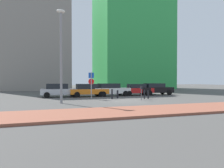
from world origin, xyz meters
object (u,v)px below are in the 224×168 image
Objects in this scene: parked_car_silver at (59,90)px; street_lamp at (61,49)px; parking_sign_post at (91,82)px; parked_car_red at (137,89)px; traffic_bollard_mid at (118,94)px; parking_meter at (141,91)px; traffic_bollard_far at (144,94)px; traffic_bollard_near at (148,94)px; parked_car_orange at (88,90)px; parked_car_black at (155,89)px; parked_car_white at (110,89)px; traffic_bollard_edge at (112,94)px.

parked_car_silver is 0.56× the size of street_lamp.
street_lamp is at bearing -137.20° from parking_sign_post.
traffic_bollard_mid is (-3.82, -3.23, -0.33)m from parked_car_red.
parking_meter is at bearing -41.65° from parked_car_silver.
street_lamp reaches higher than traffic_bollard_far.
street_lamp reaches higher than traffic_bollard_near.
parked_car_orange is at bearing 127.98° from traffic_bollard_mid.
parked_car_red is at bearing 32.39° from street_lamp.
traffic_bollard_near reaches higher than traffic_bollard_mid.
parked_car_black is 14.56m from street_lamp.
parked_car_black is 5.27× the size of traffic_bollard_mid.
traffic_bollard_mid is at bearing 116.95° from parking_meter.
parked_car_orange is at bearing 138.71° from traffic_bollard_near.
parking_meter is (4.31, -2.73, -0.84)m from parking_sign_post.
parking_meter is 1.56× the size of traffic_bollard_mid.
traffic_bollard_edge is at bearing -106.43° from parked_car_white.
parked_car_red is 6.48m from parking_meter.
parked_car_red is (3.53, -0.00, -0.04)m from parked_car_white.
parked_car_orange is 4.05m from traffic_bollard_mid.
parking_sign_post reaches higher than parked_car_red.
traffic_bollard_mid is at bearing 152.14° from traffic_bollard_near.
parked_car_white is at bearing 178.95° from parked_car_black.
parked_car_orange is at bearing 179.60° from parked_car_black.
traffic_bollard_mid is at bearing -154.03° from parked_car_black.
parked_car_orange reaches higher than traffic_bollard_near.
parking_meter is at bearing -56.84° from parked_car_orange.
street_lamp is (-3.31, -3.07, 2.84)m from parking_sign_post.
street_lamp is at bearing -147.61° from parked_car_red.
parked_car_orange is 3.40m from parking_sign_post.
parked_car_white is 0.58× the size of street_lamp.
traffic_bollard_near is (5.75, -1.45, -1.28)m from parking_sign_post.
parked_car_silver reaches higher than parked_car_orange.
parked_car_black is 6.39m from traffic_bollard_far.
parked_car_red is 12.47m from street_lamp.
parking_sign_post is (-0.41, -3.24, 0.93)m from parked_car_orange.
parked_car_red is 3.03× the size of parking_meter.
parking_sign_post reaches higher than traffic_bollard_mid.
parked_car_black reaches higher than parked_car_red.
traffic_bollard_near is (5.34, -4.69, -0.34)m from parked_car_orange.
parked_car_orange reaches higher than traffic_bollard_far.
parked_car_black reaches higher than traffic_bollard_far.
traffic_bollard_mid is at bearing 42.91° from traffic_bollard_edge.
parked_car_white is 1.12× the size of parked_car_red.
traffic_bollard_far is at bearing -18.21° from parking_sign_post.
parked_car_white is at bearing 180.00° from parked_car_red.
traffic_bollard_edge reaches higher than traffic_bollard_mid.
parked_car_red is at bearing 72.88° from traffic_bollard_far.
parked_car_silver is at bearing 146.33° from traffic_bollard_far.
parked_car_black reaches higher than traffic_bollard_near.
parked_car_white is 1.68× the size of parking_sign_post.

